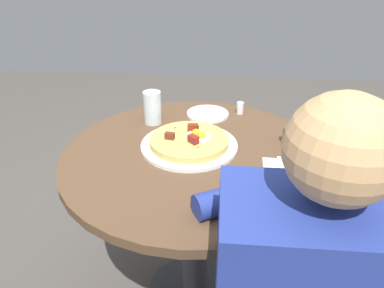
{
  "coord_description": "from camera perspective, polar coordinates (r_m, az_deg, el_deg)",
  "views": [
    {
      "loc": [
        -0.08,
        1.03,
        1.32
      ],
      "look_at": [
        0.01,
        -0.02,
        0.74
      ],
      "focal_mm": 33.29,
      "sensor_mm": 36.0,
      "label": 1
    }
  ],
  "objects": [
    {
      "name": "water_glass",
      "position": [
        1.38,
        -6.35,
        5.83
      ],
      "size": [
        0.07,
        0.07,
        0.13
      ],
      "primitive_type": "cylinder",
      "color": "silver",
      "rests_on": "dining_table"
    },
    {
      "name": "breakfast_pizza",
      "position": [
        1.21,
        -0.36,
        0.62
      ],
      "size": [
        0.27,
        0.27,
        0.05
      ],
      "color": "tan",
      "rests_on": "pizza_plate"
    },
    {
      "name": "pepper_shaker",
      "position": [
        1.28,
        14.91,
        1.25
      ],
      "size": [
        0.03,
        0.03,
        0.06
      ],
      "primitive_type": "cylinder",
      "color": "#3F3833",
      "rests_on": "dining_table"
    },
    {
      "name": "bread_plate",
      "position": [
        1.46,
        2.52,
        4.84
      ],
      "size": [
        0.17,
        0.17,
        0.01
      ],
      "primitive_type": "cylinder",
      "color": "white",
      "rests_on": "dining_table"
    },
    {
      "name": "pizza_plate",
      "position": [
        1.22,
        -0.45,
        -0.18
      ],
      "size": [
        0.33,
        0.33,
        0.01
      ],
      "primitive_type": "cylinder",
      "color": "white",
      "rests_on": "dining_table"
    },
    {
      "name": "napkin",
      "position": [
        1.11,
        14.98,
        -4.65
      ],
      "size": [
        0.15,
        0.18,
        0.0
      ],
      "primitive_type": "cube",
      "rotation": [
        0.0,
        0.0,
        1.53
      ],
      "color": "white",
      "rests_on": "dining_table"
    },
    {
      "name": "salt_shaker",
      "position": [
        1.48,
        7.71,
        5.75
      ],
      "size": [
        0.03,
        0.03,
        0.05
      ],
      "primitive_type": "cylinder",
      "color": "white",
      "rests_on": "dining_table"
    },
    {
      "name": "knife",
      "position": [
        1.11,
        15.93,
        -4.5
      ],
      "size": [
        0.02,
        0.18,
        0.0
      ],
      "primitive_type": "cube",
      "rotation": [
        0.0,
        0.0,
        1.53
      ],
      "color": "silver",
      "rests_on": "napkin"
    },
    {
      "name": "dining_table",
      "position": [
        1.29,
        0.43,
        -7.8
      ],
      "size": [
        0.89,
        0.89,
        0.72
      ],
      "color": "brown",
      "rests_on": "ground_plane"
    },
    {
      "name": "fork",
      "position": [
        1.11,
        14.09,
        -4.4
      ],
      "size": [
        0.02,
        0.18,
        0.0
      ],
      "primitive_type": "cube",
      "rotation": [
        0.0,
        0.0,
        1.53
      ],
      "color": "silver",
      "rests_on": "napkin"
    }
  ]
}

